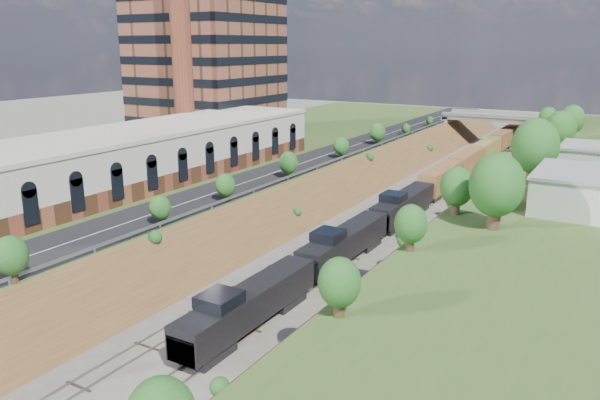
% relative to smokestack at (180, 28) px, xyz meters
% --- Properties ---
extents(platform_left, '(44.00, 180.00, 5.00)m').
position_rel_smokestack_xyz_m(platform_left, '(3.00, 4.00, -22.50)').
color(platform_left, '#3E5C25').
rests_on(platform_left, ground).
extents(embankment_left, '(10.00, 180.00, 10.00)m').
position_rel_smokestack_xyz_m(embankment_left, '(25.00, 4.00, -25.00)').
color(embankment_left, brown).
rests_on(embankment_left, ground).
extents(embankment_right, '(10.00, 180.00, 10.00)m').
position_rel_smokestack_xyz_m(embankment_right, '(47.00, 4.00, -25.00)').
color(embankment_right, brown).
rests_on(embankment_right, ground).
extents(rail_left_track, '(1.58, 180.00, 0.18)m').
position_rel_smokestack_xyz_m(rail_left_track, '(33.40, 4.00, -24.91)').
color(rail_left_track, gray).
rests_on(rail_left_track, ground).
extents(rail_right_track, '(1.58, 180.00, 0.18)m').
position_rel_smokestack_xyz_m(rail_right_track, '(38.60, 4.00, -24.91)').
color(rail_right_track, gray).
rests_on(rail_right_track, ground).
extents(road, '(8.00, 180.00, 0.10)m').
position_rel_smokestack_xyz_m(road, '(20.50, 4.00, -19.95)').
color(road, black).
rests_on(road, platform_left).
extents(guardrail, '(0.10, 171.00, 0.70)m').
position_rel_smokestack_xyz_m(guardrail, '(24.60, 3.80, -19.45)').
color(guardrail, '#99999E').
rests_on(guardrail, platform_left).
extents(commercial_building, '(14.30, 62.30, 7.00)m').
position_rel_smokestack_xyz_m(commercial_building, '(8.00, -18.00, -16.49)').
color(commercial_building, brown).
rests_on(commercial_building, platform_left).
extents(smokestack, '(3.20, 3.20, 40.00)m').
position_rel_smokestack_xyz_m(smokestack, '(0.00, 0.00, 0.00)').
color(smokestack, brown).
rests_on(smokestack, platform_left).
extents(overpass, '(24.50, 8.30, 7.40)m').
position_rel_smokestack_xyz_m(overpass, '(36.00, 66.00, -20.08)').
color(overpass, gray).
rests_on(overpass, ground).
extents(white_building_near, '(9.00, 12.00, 4.00)m').
position_rel_smokestack_xyz_m(white_building_near, '(59.50, -4.00, -18.00)').
color(white_building_near, silver).
rests_on(white_building_near, platform_right).
extents(white_building_far, '(8.00, 10.00, 3.60)m').
position_rel_smokestack_xyz_m(white_building_far, '(59.00, 18.00, -18.20)').
color(white_building_far, silver).
rests_on(white_building_far, platform_right).
extents(tree_right_large, '(5.25, 5.25, 7.61)m').
position_rel_smokestack_xyz_m(tree_right_large, '(53.00, -16.00, -15.62)').
color(tree_right_large, '#473323').
rests_on(tree_right_large, platform_right).
extents(tree_left_crest, '(2.45, 2.45, 3.55)m').
position_rel_smokestack_xyz_m(tree_left_crest, '(24.20, -36.00, -17.96)').
color(tree_left_crest, '#473323').
rests_on(tree_left_crest, platform_left).
extents(freight_train, '(2.78, 142.59, 4.55)m').
position_rel_smokestack_xyz_m(freight_train, '(38.60, 28.61, -22.55)').
color(freight_train, black).
rests_on(freight_train, ground).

